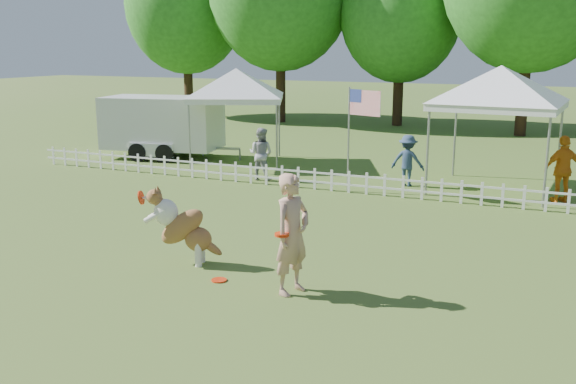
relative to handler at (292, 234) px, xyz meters
The scene contains 15 objects.
ground 1.63m from the handler, 168.53° to the left, with size 120.00×120.00×0.00m, color #38591C.
picket_fence 7.40m from the handler, 99.92° to the left, with size 22.00×0.08×0.60m, color white, non-canonical shape.
handler is the anchor object (origin of this frame).
dog 2.44m from the handler, 168.50° to the left, with size 1.36×0.45×1.40m, color brown, non-canonical shape.
frisbee_on_turf 1.66m from the handler, behind, with size 0.26×0.26×0.02m, color red.
canopy_tent_left 11.97m from the handler, 122.82° to the left, with size 3.02×3.02×3.12m, color white, non-canonical shape.
canopy_tent_right 9.52m from the handler, 77.70° to the left, with size 3.22×3.22×3.33m, color white, non-canonical shape.
cargo_trailer 13.74m from the handler, 133.48° to the left, with size 5.02×2.21×2.21m, color white, non-canonical shape.
flag_pole 7.62m from the handler, 102.25° to the left, with size 1.09×0.11×2.85m, color gray, non-canonical shape.
spectator_a 9.05m from the handler, 119.72° to the left, with size 0.76×0.59×1.56m, color #96959A.
spectator_b 8.80m from the handler, 91.93° to the left, with size 0.94×0.54×1.46m, color navy.
spectator_c 9.26m from the handler, 65.90° to the left, with size 1.01×0.42×1.72m, color orange.
tree_far_left 27.94m from the handler, 126.16° to the left, with size 6.60×6.60×11.00m, color #25631C, non-canonical shape.
tree_left 24.58m from the handler, 115.27° to the left, with size 7.40×7.40×12.00m, color #25631C, non-canonical shape.
tree_center_left 23.48m from the handler, 100.62° to the left, with size 6.00×6.00×9.80m, color #25631C, non-canonical shape.
Camera 1 is at (5.22, -9.22, 3.90)m, focal length 40.00 mm.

